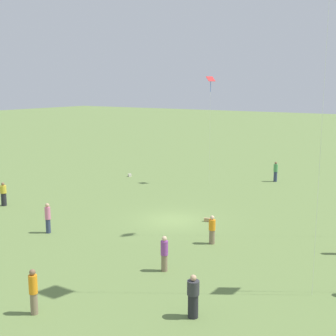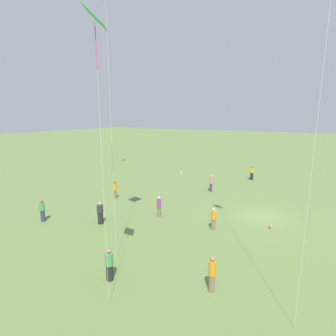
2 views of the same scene
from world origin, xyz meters
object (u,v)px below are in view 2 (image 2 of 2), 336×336
(person_3, at_px, (42,211))
(person_8, at_px, (115,190))
(person_6, at_px, (100,213))
(person_4, at_px, (213,219))
(picnic_bag_0, at_px, (271,227))
(kite_2, at_px, (95,30))
(person_11, at_px, (212,274))
(kite_5, at_px, (102,17))
(person_7, at_px, (211,183))
(person_5, at_px, (159,207))
(person_0, at_px, (252,173))
(person_9, at_px, (109,265))
(picnic_bag_2, at_px, (182,172))

(person_3, relative_size, person_8, 0.96)
(person_8, bearing_deg, person_6, -63.91)
(person_4, distance_m, picnic_bag_0, 4.35)
(kite_2, bearing_deg, picnic_bag_0, -7.59)
(person_11, relative_size, kite_5, 0.08)
(person_4, xyz_separation_m, person_7, (3.63, -9.16, 0.12))
(person_5, bearing_deg, person_4, -41.34)
(person_5, bearing_deg, person_3, 175.43)
(person_0, height_order, person_7, person_7)
(person_3, height_order, person_9, person_3)
(person_11, bearing_deg, person_4, 37.05)
(person_9, bearing_deg, person_3, 45.86)
(person_3, height_order, picnic_bag_0, person_3)
(person_8, xyz_separation_m, picnic_bag_2, (-0.51, -13.66, -0.79))
(person_3, xyz_separation_m, person_8, (-1.12, -7.22, 0.06))
(person_3, height_order, person_6, person_3)
(person_9, distance_m, picnic_bag_0, 12.20)
(person_7, xyz_separation_m, kite_5, (14.04, 0.69, 18.65))
(person_3, xyz_separation_m, picnic_bag_0, (-15.78, -7.46, -0.76))
(person_0, bearing_deg, person_3, 122.65)
(person_4, distance_m, person_9, 8.65)
(person_3, xyz_separation_m, person_9, (-9.68, 3.09, -0.03))
(picnic_bag_0, xyz_separation_m, picnic_bag_2, (14.15, -13.41, 0.03))
(person_9, relative_size, picnic_bag_2, 5.70)
(person_5, distance_m, kite_2, 14.60)
(person_11, bearing_deg, person_0, 25.45)
(person_0, bearing_deg, person_6, 130.54)
(person_4, xyz_separation_m, person_8, (11.00, -2.00, 0.12))
(kite_2, distance_m, picnic_bag_0, 16.97)
(picnic_bag_0, bearing_deg, kite_5, -16.28)
(person_4, bearing_deg, person_9, -13.73)
(person_8, height_order, kite_5, kite_5)
(person_0, relative_size, person_11, 0.96)
(person_0, bearing_deg, person_9, 146.20)
(person_6, height_order, kite_5, kite_5)
(person_9, bearing_deg, kite_2, -165.63)
(person_4, relative_size, person_5, 0.94)
(person_8, bearing_deg, kite_2, -54.56)
(person_3, bearing_deg, kite_5, 133.09)
(person_6, bearing_deg, person_8, 143.51)
(person_9, bearing_deg, person_7, -22.57)
(person_0, distance_m, person_3, 24.65)
(person_7, bearing_deg, person_0, -70.47)
(person_0, distance_m, picnic_bag_0, 15.22)
(person_8, height_order, picnic_bag_2, person_8)
(picnic_bag_2, bearing_deg, person_0, -173.57)
(person_5, height_order, person_7, person_7)
(picnic_bag_0, bearing_deg, person_7, -43.50)
(person_6, height_order, person_11, person_11)
(person_11, xyz_separation_m, kite_5, (20.01, -15.08, 18.66))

